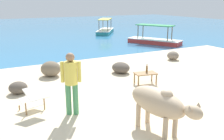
{
  "coord_description": "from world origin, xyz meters",
  "views": [
    {
      "loc": [
        -4.23,
        -4.34,
        2.88
      ],
      "look_at": [
        -0.3,
        3.0,
        0.55
      ],
      "focal_mm": 39.84,
      "sensor_mm": 36.0,
      "label": 1
    }
  ],
  "objects_px": {
    "bottle": "(147,69)",
    "low_bench_table": "(145,75)",
    "person_standing": "(71,79)",
    "boat_red": "(154,40)",
    "boat_teal": "(105,30)",
    "deck_chair_far": "(34,98)",
    "cow": "(159,103)"
  },
  "relations": [
    {
      "from": "person_standing",
      "to": "deck_chair_far",
      "type": "bearing_deg",
      "value": 77.8
    },
    {
      "from": "deck_chair_far",
      "to": "bottle",
      "type": "bearing_deg",
      "value": -97.69
    },
    {
      "from": "deck_chair_far",
      "to": "boat_red",
      "type": "relative_size",
      "value": 0.23
    },
    {
      "from": "bottle",
      "to": "boat_teal",
      "type": "bearing_deg",
      "value": 69.13
    },
    {
      "from": "deck_chair_far",
      "to": "person_standing",
      "type": "bearing_deg",
      "value": -142.01
    },
    {
      "from": "person_standing",
      "to": "boat_teal",
      "type": "relative_size",
      "value": 0.44
    },
    {
      "from": "boat_red",
      "to": "boat_teal",
      "type": "bearing_deg",
      "value": 154.62
    },
    {
      "from": "bottle",
      "to": "deck_chair_far",
      "type": "height_order",
      "value": "bottle"
    },
    {
      "from": "cow",
      "to": "person_standing",
      "type": "bearing_deg",
      "value": -150.85
    },
    {
      "from": "boat_red",
      "to": "boat_teal",
      "type": "height_order",
      "value": "same"
    },
    {
      "from": "bottle",
      "to": "deck_chair_far",
      "type": "xyz_separation_m",
      "value": [
        -4.02,
        -0.55,
        -0.13
      ]
    },
    {
      "from": "bottle",
      "to": "boat_red",
      "type": "relative_size",
      "value": 0.08
    },
    {
      "from": "bottle",
      "to": "low_bench_table",
      "type": "bearing_deg",
      "value": -149.13
    },
    {
      "from": "person_standing",
      "to": "boat_red",
      "type": "xyz_separation_m",
      "value": [
        8.72,
        7.94,
        -0.7
      ]
    },
    {
      "from": "boat_red",
      "to": "boat_teal",
      "type": "distance_m",
      "value": 6.81
    },
    {
      "from": "deck_chair_far",
      "to": "boat_teal",
      "type": "xyz_separation_m",
      "value": [
        9.19,
        14.12,
        -0.13
      ]
    },
    {
      "from": "bottle",
      "to": "boat_teal",
      "type": "distance_m",
      "value": 14.52
    },
    {
      "from": "person_standing",
      "to": "boat_red",
      "type": "height_order",
      "value": "person_standing"
    },
    {
      "from": "cow",
      "to": "person_standing",
      "type": "relative_size",
      "value": 1.18
    },
    {
      "from": "boat_teal",
      "to": "cow",
      "type": "bearing_deg",
      "value": 12.4
    },
    {
      "from": "low_bench_table",
      "to": "person_standing",
      "type": "bearing_deg",
      "value": -149.16
    },
    {
      "from": "bottle",
      "to": "boat_teal",
      "type": "height_order",
      "value": "boat_teal"
    },
    {
      "from": "cow",
      "to": "boat_red",
      "type": "height_order",
      "value": "boat_red"
    },
    {
      "from": "bottle",
      "to": "person_standing",
      "type": "bearing_deg",
      "value": -159.8
    },
    {
      "from": "cow",
      "to": "bottle",
      "type": "distance_m",
      "value": 3.46
    },
    {
      "from": "low_bench_table",
      "to": "boat_red",
      "type": "xyz_separation_m",
      "value": [
        5.63,
        6.82,
        -0.09
      ]
    },
    {
      "from": "deck_chair_far",
      "to": "person_standing",
      "type": "height_order",
      "value": "person_standing"
    },
    {
      "from": "low_bench_table",
      "to": "bottle",
      "type": "relative_size",
      "value": 2.8
    },
    {
      "from": "deck_chair_far",
      "to": "person_standing",
      "type": "xyz_separation_m",
      "value": [
        0.83,
        -0.62,
        0.56
      ]
    },
    {
      "from": "cow",
      "to": "boat_red",
      "type": "distance_m",
      "value": 12.19
    },
    {
      "from": "boat_red",
      "to": "cow",
      "type": "bearing_deg",
      "value": -65.7
    },
    {
      "from": "cow",
      "to": "boat_teal",
      "type": "bearing_deg",
      "value": 148.64
    }
  ]
}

